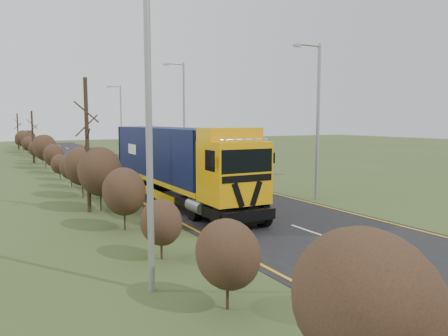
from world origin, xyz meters
name	(u,v)px	position (x,y,z in m)	size (l,w,h in m)	color
ground	(257,214)	(0.00, 0.00, 0.00)	(160.00, 160.00, 0.00)	#39491F
road	(173,185)	(0.00, 10.00, 0.01)	(8.00, 120.00, 0.02)	black
layby	(198,166)	(6.50, 20.00, 0.01)	(6.00, 18.00, 0.02)	#312F2C
lane_markings	(175,185)	(0.00, 9.69, 0.03)	(7.52, 116.00, 0.01)	orange
hedgerow	(83,168)	(-6.00, 7.89, 1.62)	(2.24, 102.04, 6.05)	#322016
lorry	(178,159)	(-2.07, 4.19, 2.20)	(2.71, 13.92, 3.88)	black
car_red_hatchback	(195,157)	(6.62, 20.97, 0.72)	(1.69, 4.20, 1.43)	maroon
car_blue_sedan	(188,156)	(6.28, 21.82, 0.76)	(1.61, 4.62, 1.52)	#0A1238
streetlight_near	(317,115)	(4.59, 1.53, 4.41)	(1.72, 0.18, 8.05)	gray
streetlight_mid	(183,111)	(4.49, 18.76, 4.97)	(1.92, 0.18, 9.03)	gray
streetlight_far	(120,116)	(5.29, 41.55, 4.78)	(1.85, 0.18, 8.70)	gray
left_pole	(148,99)	(-7.09, -6.21, 4.67)	(0.16, 0.16, 9.33)	gray
speed_sign	(201,152)	(4.86, 15.97, 1.56)	(0.62, 0.10, 2.24)	gray
warning_board	(165,150)	(5.22, 25.18, 1.16)	(0.73, 0.11, 1.90)	gray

